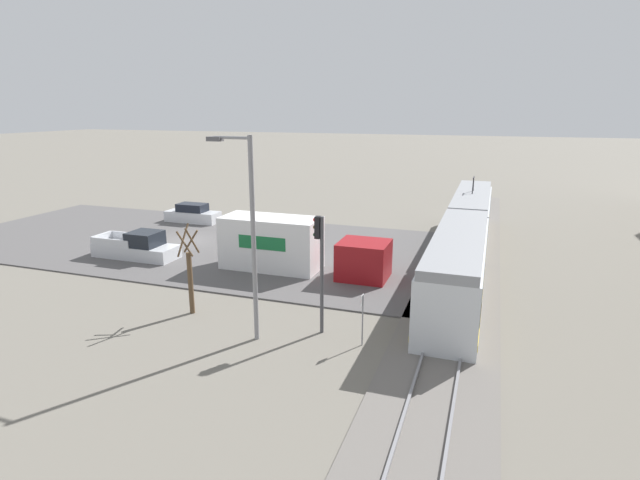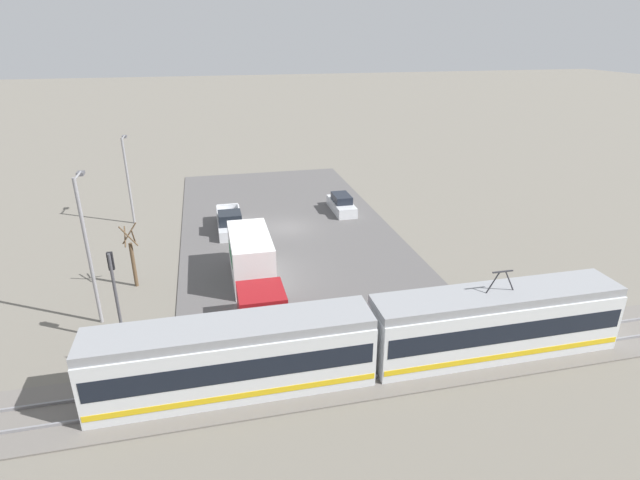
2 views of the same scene
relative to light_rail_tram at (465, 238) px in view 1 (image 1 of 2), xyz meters
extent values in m
plane|color=slate|center=(0.87, -19.85, -1.78)|extent=(320.00, 320.00, 0.00)
cube|color=#565454|center=(0.87, -19.85, -1.74)|extent=(17.38, 36.48, 0.08)
cube|color=slate|center=(0.87, 0.00, -1.74)|extent=(53.82, 4.40, 0.08)
cube|color=gray|center=(0.87, -0.72, -1.63)|extent=(52.75, 0.10, 0.14)
cube|color=gray|center=(0.87, 0.72, -1.63)|extent=(52.75, 0.10, 0.14)
cube|color=silver|center=(-6.62, 0.00, -0.17)|extent=(12.89, 2.61, 3.07)
cube|color=black|center=(-6.62, 0.00, 0.20)|extent=(12.50, 2.64, 1.02)
cube|color=gold|center=(-6.62, 0.00, -1.12)|extent=(12.76, 2.65, 0.29)
cube|color=gray|center=(-6.62, 0.00, 1.59)|extent=(12.89, 2.40, 0.44)
cube|color=silver|center=(6.62, 0.00, -0.17)|extent=(12.89, 2.61, 3.07)
cube|color=black|center=(6.62, 0.00, 0.20)|extent=(12.50, 2.64, 1.02)
cube|color=gold|center=(6.62, 0.00, -1.12)|extent=(12.76, 2.65, 0.29)
cube|color=gray|center=(6.62, 0.00, 1.59)|extent=(12.89, 2.40, 0.44)
cylinder|color=#2D2D33|center=(-7.07, 0.00, 2.35)|extent=(0.66, 0.07, 1.15)
cylinder|color=#2D2D33|center=(-6.17, 0.00, 2.35)|extent=(0.66, 0.07, 1.15)
cube|color=#2D2D33|center=(-6.62, 0.00, 2.90)|extent=(1.10, 0.08, 0.06)
cube|color=maroon|center=(4.70, -5.29, -0.62)|extent=(2.60, 2.81, 2.15)
cube|color=white|center=(4.70, -11.09, -0.12)|extent=(2.60, 5.98, 3.17)
cube|color=#196B38|center=(6.00, -11.09, 0.20)|extent=(0.02, 2.99, 0.79)
cube|color=silver|center=(5.57, -20.46, -1.27)|extent=(2.00, 5.67, 0.85)
cube|color=black|center=(5.57, -19.67, -0.38)|extent=(1.84, 1.93, 0.93)
cube|color=silver|center=(6.49, -21.65, -0.60)|extent=(0.12, 2.83, 0.50)
cube|color=silver|center=(4.65, -21.65, -0.60)|extent=(0.12, 2.83, 0.50)
cube|color=silver|center=(5.57, -23.18, -0.60)|extent=(1.84, 0.23, 0.50)
cube|color=red|center=(6.35, -23.27, -1.02)|extent=(0.14, 0.04, 0.18)
cube|color=silver|center=(-4.78, -22.87, -1.24)|extent=(1.71, 4.72, 0.92)
cube|color=black|center=(-4.78, -22.87, -0.45)|extent=(1.47, 2.45, 0.67)
cylinder|color=#47474C|center=(12.20, -5.26, 0.83)|extent=(0.16, 0.16, 5.23)
cube|color=black|center=(12.20, -5.44, 2.97)|extent=(0.28, 0.22, 0.95)
sphere|color=red|center=(12.20, -5.56, 3.29)|extent=(0.18, 0.18, 0.18)
sphere|color=#3C2C06|center=(12.20, -5.56, 2.97)|extent=(0.18, 0.18, 0.18)
sphere|color=black|center=(12.20, -5.56, 2.65)|extent=(0.18, 0.18, 0.18)
cylinder|color=brown|center=(12.20, -11.87, -0.26)|extent=(0.24, 0.24, 3.04)
cylinder|color=brown|center=(12.45, -11.87, 1.74)|extent=(0.09, 0.86, 1.17)
cylinder|color=brown|center=(12.20, -11.62, 1.85)|extent=(1.03, 0.09, 1.42)
cylinder|color=brown|center=(11.95, -11.87, 1.74)|extent=(0.09, 0.86, 1.17)
cylinder|color=brown|center=(12.20, -12.12, 1.85)|extent=(1.03, 0.09, 1.42)
cylinder|color=gray|center=(13.71, -7.68, 2.51)|extent=(0.20, 0.20, 8.59)
cylinder|color=gray|center=(13.71, -8.48, 6.69)|extent=(0.12, 1.60, 0.12)
cube|color=#515156|center=(13.71, -9.23, 6.63)|extent=(0.36, 0.60, 0.18)
cylinder|color=gray|center=(12.82, -3.27, -0.66)|extent=(0.06, 0.06, 2.23)
cube|color=white|center=(12.82, -3.30, 0.23)|extent=(0.32, 0.02, 0.44)
cube|color=red|center=(12.82, -3.31, 0.23)|extent=(0.31, 0.01, 0.10)
camera|label=1|loc=(31.35, 1.32, 7.81)|focal=28.00mm
camera|label=2|loc=(6.99, 19.24, 13.75)|focal=28.00mm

